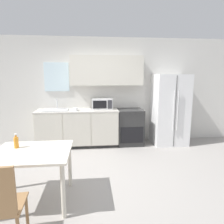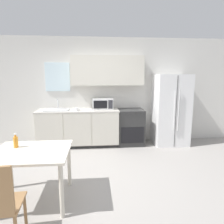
{
  "view_description": "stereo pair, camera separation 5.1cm",
  "coord_description": "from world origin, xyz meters",
  "px_view_note": "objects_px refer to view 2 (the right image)",
  "views": [
    {
      "loc": [
        0.05,
        -3.25,
        1.72
      ],
      "look_at": [
        0.43,
        0.49,
        1.05
      ],
      "focal_mm": 32.0,
      "sensor_mm": 36.0,
      "label": 1
    },
    {
      "loc": [
        0.1,
        -3.26,
        1.72
      ],
      "look_at": [
        0.43,
        0.49,
        1.05
      ],
      "focal_mm": 32.0,
      "sensor_mm": 36.0,
      "label": 2
    }
  ],
  "objects_px": {
    "drink_bottle": "(16,142)",
    "coffee_mug": "(77,109)",
    "refrigerator": "(170,110)",
    "dining_table": "(31,158)",
    "oven_range": "(130,127)",
    "microwave": "(103,104)"
  },
  "relations": [
    {
      "from": "drink_bottle",
      "to": "coffee_mug",
      "type": "bearing_deg",
      "value": 70.48
    },
    {
      "from": "refrigerator",
      "to": "dining_table",
      "type": "relative_size",
      "value": 1.75
    },
    {
      "from": "oven_range",
      "to": "microwave",
      "type": "xyz_separation_m",
      "value": [
        -0.7,
        0.1,
        0.6
      ]
    },
    {
      "from": "coffee_mug",
      "to": "drink_bottle",
      "type": "bearing_deg",
      "value": -109.52
    },
    {
      "from": "drink_bottle",
      "to": "microwave",
      "type": "bearing_deg",
      "value": 59.46
    },
    {
      "from": "refrigerator",
      "to": "drink_bottle",
      "type": "xyz_separation_m",
      "value": [
        -3.03,
        -2.08,
        -0.07
      ]
    },
    {
      "from": "dining_table",
      "to": "microwave",
      "type": "bearing_deg",
      "value": 65.9
    },
    {
      "from": "refrigerator",
      "to": "coffee_mug",
      "type": "xyz_separation_m",
      "value": [
        -2.34,
        -0.13,
        0.07
      ]
    },
    {
      "from": "microwave",
      "to": "drink_bottle",
      "type": "distance_m",
      "value": 2.59
    },
    {
      "from": "refrigerator",
      "to": "microwave",
      "type": "xyz_separation_m",
      "value": [
        -1.72,
        0.15,
        0.16
      ]
    },
    {
      "from": "microwave",
      "to": "oven_range",
      "type": "bearing_deg",
      "value": -7.86
    },
    {
      "from": "coffee_mug",
      "to": "drink_bottle",
      "type": "height_order",
      "value": "coffee_mug"
    },
    {
      "from": "oven_range",
      "to": "drink_bottle",
      "type": "bearing_deg",
      "value": -133.46
    },
    {
      "from": "oven_range",
      "to": "refrigerator",
      "type": "bearing_deg",
      "value": -2.7
    },
    {
      "from": "oven_range",
      "to": "dining_table",
      "type": "relative_size",
      "value": 0.89
    },
    {
      "from": "oven_range",
      "to": "dining_table",
      "type": "bearing_deg",
      "value": -127.76
    },
    {
      "from": "dining_table",
      "to": "oven_range",
      "type": "bearing_deg",
      "value": 52.24
    },
    {
      "from": "oven_range",
      "to": "microwave",
      "type": "height_order",
      "value": "microwave"
    },
    {
      "from": "refrigerator",
      "to": "drink_bottle",
      "type": "bearing_deg",
      "value": -145.58
    },
    {
      "from": "dining_table",
      "to": "drink_bottle",
      "type": "bearing_deg",
      "value": 147.8
    },
    {
      "from": "microwave",
      "to": "dining_table",
      "type": "distance_m",
      "value": 2.64
    },
    {
      "from": "microwave",
      "to": "dining_table",
      "type": "xyz_separation_m",
      "value": [
        -1.06,
        -2.38,
        -0.42
      ]
    }
  ]
}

